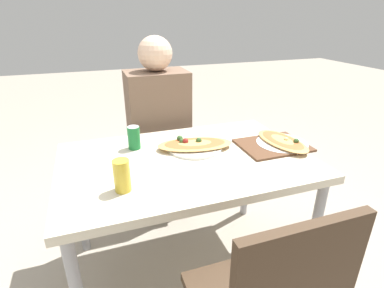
{
  "coord_description": "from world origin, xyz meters",
  "views": [
    {
      "loc": [
        -0.42,
        -1.29,
        1.4
      ],
      "look_at": [
        0.04,
        0.03,
        0.78
      ],
      "focal_mm": 28.0,
      "sensor_mm": 36.0,
      "label": 1
    }
  ],
  "objects_px": {
    "person_seated": "(158,115)",
    "pizza_main": "(195,145)",
    "chair_far_seated": "(156,139)",
    "drink_glass": "(122,176)",
    "pizza_second": "(282,142)",
    "soda_can": "(134,138)",
    "dining_table": "(186,171)"
  },
  "relations": [
    {
      "from": "dining_table",
      "to": "pizza_main",
      "type": "xyz_separation_m",
      "value": [
        0.08,
        0.1,
        0.09
      ]
    },
    {
      "from": "person_seated",
      "to": "pizza_main",
      "type": "relative_size",
      "value": 2.95
    },
    {
      "from": "pizza_main",
      "to": "pizza_second",
      "type": "xyz_separation_m",
      "value": [
        0.47,
        -0.12,
        -0.0
      ]
    },
    {
      "from": "pizza_main",
      "to": "person_seated",
      "type": "bearing_deg",
      "value": 98.18
    },
    {
      "from": "dining_table",
      "to": "drink_glass",
      "type": "distance_m",
      "value": 0.42
    },
    {
      "from": "dining_table",
      "to": "pizza_main",
      "type": "distance_m",
      "value": 0.16
    },
    {
      "from": "pizza_main",
      "to": "pizza_second",
      "type": "height_order",
      "value": "pizza_main"
    },
    {
      "from": "chair_far_seated",
      "to": "person_seated",
      "type": "relative_size",
      "value": 0.75
    },
    {
      "from": "dining_table",
      "to": "chair_far_seated",
      "type": "distance_m",
      "value": 0.75
    },
    {
      "from": "pizza_main",
      "to": "drink_glass",
      "type": "height_order",
      "value": "drink_glass"
    },
    {
      "from": "dining_table",
      "to": "pizza_second",
      "type": "relative_size",
      "value": 3.31
    },
    {
      "from": "drink_glass",
      "to": "chair_far_seated",
      "type": "bearing_deg",
      "value": 69.86
    },
    {
      "from": "dining_table",
      "to": "soda_can",
      "type": "distance_m",
      "value": 0.33
    },
    {
      "from": "soda_can",
      "to": "pizza_second",
      "type": "distance_m",
      "value": 0.81
    },
    {
      "from": "chair_far_seated",
      "to": "soda_can",
      "type": "bearing_deg",
      "value": 66.61
    },
    {
      "from": "chair_far_seated",
      "to": "person_seated",
      "type": "xyz_separation_m",
      "value": [
        -0.0,
        -0.12,
        0.22
      ]
    },
    {
      "from": "dining_table",
      "to": "pizza_main",
      "type": "relative_size",
      "value": 2.89
    },
    {
      "from": "chair_far_seated",
      "to": "pizza_main",
      "type": "height_order",
      "value": "chair_far_seated"
    },
    {
      "from": "person_seated",
      "to": "pizza_second",
      "type": "distance_m",
      "value": 0.84
    },
    {
      "from": "pizza_second",
      "to": "pizza_main",
      "type": "bearing_deg",
      "value": 166.03
    },
    {
      "from": "soda_can",
      "to": "dining_table",
      "type": "bearing_deg",
      "value": -42.45
    },
    {
      "from": "drink_glass",
      "to": "pizza_second",
      "type": "xyz_separation_m",
      "value": [
        0.89,
        0.18,
        -0.05
      ]
    },
    {
      "from": "pizza_main",
      "to": "drink_glass",
      "type": "relative_size",
      "value": 3.12
    },
    {
      "from": "chair_far_seated",
      "to": "drink_glass",
      "type": "xyz_separation_m",
      "value": [
        -0.34,
        -0.94,
        0.26
      ]
    },
    {
      "from": "chair_far_seated",
      "to": "drink_glass",
      "type": "distance_m",
      "value": 1.03
    },
    {
      "from": "soda_can",
      "to": "pizza_second",
      "type": "bearing_deg",
      "value": -16.0
    },
    {
      "from": "person_seated",
      "to": "pizza_main",
      "type": "height_order",
      "value": "person_seated"
    },
    {
      "from": "chair_far_seated",
      "to": "person_seated",
      "type": "bearing_deg",
      "value": 90.0
    },
    {
      "from": "pizza_main",
      "to": "soda_can",
      "type": "xyz_separation_m",
      "value": [
        -0.31,
        0.11,
        0.04
      ]
    },
    {
      "from": "dining_table",
      "to": "drink_glass",
      "type": "relative_size",
      "value": 9.04
    },
    {
      "from": "dining_table",
      "to": "pizza_main",
      "type": "height_order",
      "value": "pizza_main"
    },
    {
      "from": "person_seated",
      "to": "pizza_main",
      "type": "bearing_deg",
      "value": 98.18
    }
  ]
}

